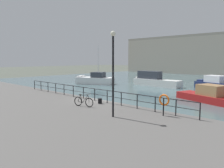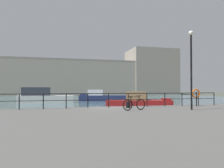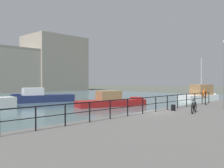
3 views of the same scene
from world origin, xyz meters
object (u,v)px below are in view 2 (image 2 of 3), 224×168
at_px(moored_cabin_cruiser, 139,101).
at_px(parked_bicycle, 134,104).
at_px(mooring_bollard, 128,105).
at_px(quay_lamp_post, 191,60).
at_px(moored_white_yacht, 102,97).
at_px(moored_red_daysailer, 43,97).
at_px(harbor_building, 94,77).
at_px(life_ring_stand, 196,94).

relative_size(moored_cabin_cruiser, parked_bicycle, 5.08).
relative_size(mooring_bollard, quay_lamp_post, 0.08).
bearing_deg(moored_white_yacht, moored_red_daysailer, 30.85).
bearing_deg(moored_white_yacht, quay_lamp_post, 109.92).
relative_size(moored_white_yacht, quay_lamp_post, 1.68).
bearing_deg(harbor_building, moored_red_daysailer, -110.37).
bearing_deg(harbor_building, moored_cabin_cruiser, -91.73).
xyz_separation_m(moored_cabin_cruiser, mooring_bollard, (-5.16, -11.11, 0.42)).
xyz_separation_m(parked_bicycle, quay_lamp_post, (3.79, -0.72, 2.94)).
bearing_deg(parked_bicycle, moored_white_yacht, 69.20).
relative_size(moored_red_daysailer, mooring_bollard, 19.37).
distance_m(moored_red_daysailer, quay_lamp_post, 24.90).
bearing_deg(moored_red_daysailer, harbor_building, -108.01).
height_order(moored_cabin_cruiser, mooring_bollard, moored_cabin_cruiser).
relative_size(moored_white_yacht, moored_red_daysailer, 1.04).
relative_size(moored_red_daysailer, parked_bicycle, 4.94).
height_order(moored_red_daysailer, life_ring_stand, moored_red_daysailer).
height_order(harbor_building, parked_bicycle, harbor_building).
relative_size(parked_bicycle, life_ring_stand, 1.24).
height_order(harbor_building, moored_cabin_cruiser, harbor_building).
height_order(moored_cabin_cruiser, quay_lamp_post, quay_lamp_post).
xyz_separation_m(parked_bicycle, life_ring_stand, (5.94, 1.75, 0.59)).
xyz_separation_m(life_ring_stand, quay_lamp_post, (-2.15, -2.47, 2.36)).
relative_size(moored_white_yacht, parked_bicycle, 5.15).
bearing_deg(moored_cabin_cruiser, moored_red_daysailer, 165.15).
distance_m(moored_cabin_cruiser, life_ring_stand, 11.06).
height_order(moored_red_daysailer, quay_lamp_post, quay_lamp_post).
bearing_deg(moored_white_yacht, moored_cabin_cruiser, 121.08).
bearing_deg(mooring_bollard, moored_white_yacht, 83.88).
distance_m(moored_cabin_cruiser, quay_lamp_post, 13.99).
distance_m(moored_cabin_cruiser, mooring_bollard, 12.26).
bearing_deg(life_ring_stand, mooring_bollard, -178.74).
height_order(moored_white_yacht, moored_cabin_cruiser, moored_white_yacht).
bearing_deg(moored_red_daysailer, parked_bicycle, 111.46).
bearing_deg(moored_white_yacht, mooring_bollard, 100.76).
bearing_deg(parked_bicycle, life_ring_stand, 1.61).
height_order(harbor_building, mooring_bollard, harbor_building).
xyz_separation_m(harbor_building, moored_cabin_cruiser, (-1.40, -46.43, -5.66)).
height_order(moored_red_daysailer, parked_bicycle, moored_red_daysailer).
bearing_deg(moored_cabin_cruiser, mooring_bollard, -95.67).
bearing_deg(life_ring_stand, moored_white_yacht, 98.92).
distance_m(moored_red_daysailer, moored_cabin_cruiser, 15.29).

